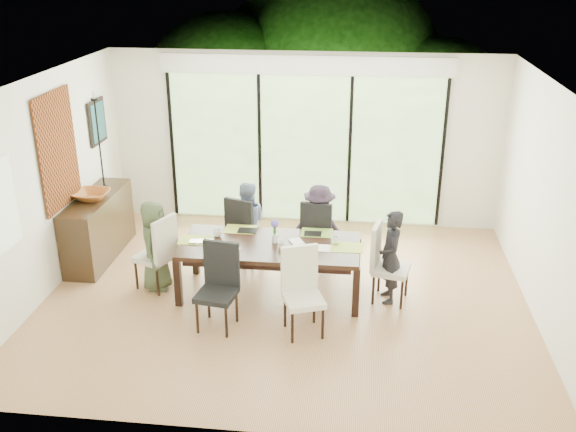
# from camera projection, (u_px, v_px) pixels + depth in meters

# --- Properties ---
(floor) EXTENTS (6.00, 5.00, 0.01)m
(floor) POSITION_uv_depth(u_px,v_px,m) (286.00, 297.00, 8.12)
(floor) COLOR #945E3B
(floor) RESTS_ON ground
(ceiling) EXTENTS (6.00, 5.00, 0.01)m
(ceiling) POSITION_uv_depth(u_px,v_px,m) (285.00, 82.00, 7.09)
(ceiling) COLOR white
(ceiling) RESTS_ON wall_back
(wall_back) EXTENTS (6.00, 0.02, 2.70)m
(wall_back) POSITION_uv_depth(u_px,v_px,m) (305.00, 140.00, 9.91)
(wall_back) COLOR white
(wall_back) RESTS_ON floor
(wall_front) EXTENTS (6.00, 0.02, 2.70)m
(wall_front) POSITION_uv_depth(u_px,v_px,m) (250.00, 303.00, 5.30)
(wall_front) COLOR beige
(wall_front) RESTS_ON floor
(wall_left) EXTENTS (0.02, 5.00, 2.70)m
(wall_left) POSITION_uv_depth(u_px,v_px,m) (44.00, 187.00, 7.93)
(wall_left) COLOR beige
(wall_left) RESTS_ON floor
(wall_right) EXTENTS (0.02, 5.00, 2.70)m
(wall_right) POSITION_uv_depth(u_px,v_px,m) (548.00, 207.00, 7.29)
(wall_right) COLOR beige
(wall_right) RESTS_ON floor
(glass_doors) EXTENTS (4.20, 0.02, 2.30)m
(glass_doors) POSITION_uv_depth(u_px,v_px,m) (304.00, 150.00, 9.93)
(glass_doors) COLOR #598C3F
(glass_doors) RESTS_ON wall_back
(blinds_header) EXTENTS (4.40, 0.06, 0.28)m
(blinds_header) POSITION_uv_depth(u_px,v_px,m) (305.00, 65.00, 9.43)
(blinds_header) COLOR white
(blinds_header) RESTS_ON wall_back
(mullion_a) EXTENTS (0.05, 0.04, 2.30)m
(mullion_a) POSITION_uv_depth(u_px,v_px,m) (172.00, 146.00, 10.15)
(mullion_a) COLOR black
(mullion_a) RESTS_ON wall_back
(mullion_b) EXTENTS (0.05, 0.04, 2.30)m
(mullion_b) POSITION_uv_depth(u_px,v_px,m) (260.00, 149.00, 10.00)
(mullion_b) COLOR black
(mullion_b) RESTS_ON wall_back
(mullion_c) EXTENTS (0.05, 0.04, 2.30)m
(mullion_c) POSITION_uv_depth(u_px,v_px,m) (350.00, 152.00, 9.85)
(mullion_c) COLOR black
(mullion_c) RESTS_ON wall_back
(mullion_d) EXTENTS (0.05, 0.04, 2.30)m
(mullion_d) POSITION_uv_depth(u_px,v_px,m) (442.00, 155.00, 9.70)
(mullion_d) COLOR black
(mullion_d) RESTS_ON wall_back
(deck) EXTENTS (6.00, 1.80, 0.10)m
(deck) POSITION_uv_depth(u_px,v_px,m) (309.00, 203.00, 11.26)
(deck) COLOR brown
(deck) RESTS_ON ground
(rail_top) EXTENTS (6.00, 0.08, 0.06)m
(rail_top) POSITION_uv_depth(u_px,v_px,m) (313.00, 157.00, 11.77)
(rail_top) COLOR #4F3322
(rail_top) RESTS_ON deck
(foliage_left) EXTENTS (3.20, 3.20, 3.20)m
(foliage_left) POSITION_uv_depth(u_px,v_px,m) (226.00, 96.00, 12.54)
(foliage_left) COLOR #14380F
(foliage_left) RESTS_ON ground
(foliage_mid) EXTENTS (4.00, 4.00, 4.00)m
(foliage_mid) POSITION_uv_depth(u_px,v_px,m) (340.00, 74.00, 12.72)
(foliage_mid) COLOR #14380F
(foliage_mid) RESTS_ON ground
(foliage_right) EXTENTS (2.80, 2.80, 2.80)m
(foliage_right) POSITION_uv_depth(u_px,v_px,m) (434.00, 112.00, 12.00)
(foliage_right) COLOR #14380F
(foliage_right) RESTS_ON ground
(foliage_far) EXTENTS (3.60, 3.60, 3.60)m
(foliage_far) POSITION_uv_depth(u_px,v_px,m) (294.00, 76.00, 13.54)
(foliage_far) COLOR #14380F
(foliage_far) RESTS_ON ground
(table_top) EXTENTS (2.21, 1.01, 0.06)m
(table_top) POSITION_uv_depth(u_px,v_px,m) (270.00, 246.00, 7.95)
(table_top) COLOR black
(table_top) RESTS_ON floor
(table_apron) EXTENTS (2.03, 0.83, 0.09)m
(table_apron) POSITION_uv_depth(u_px,v_px,m) (270.00, 252.00, 7.98)
(table_apron) COLOR black
(table_apron) RESTS_ON floor
(table_leg_fl) EXTENTS (0.08, 0.08, 0.64)m
(table_leg_fl) POSITION_uv_depth(u_px,v_px,m) (178.00, 282.00, 7.80)
(table_leg_fl) COLOR black
(table_leg_fl) RESTS_ON floor
(table_leg_fr) EXTENTS (0.08, 0.08, 0.64)m
(table_leg_fr) POSITION_uv_depth(u_px,v_px,m) (356.00, 292.00, 7.57)
(table_leg_fr) COLOR black
(table_leg_fr) RESTS_ON floor
(table_leg_bl) EXTENTS (0.08, 0.08, 0.64)m
(table_leg_bl) POSITION_uv_depth(u_px,v_px,m) (195.00, 252.00, 8.59)
(table_leg_bl) COLOR black
(table_leg_bl) RESTS_ON floor
(table_leg_br) EXTENTS (0.08, 0.08, 0.64)m
(table_leg_br) POSITION_uv_depth(u_px,v_px,m) (357.00, 260.00, 8.36)
(table_leg_br) COLOR black
(table_leg_br) RESTS_ON floor
(chair_left_end) EXTENTS (0.56, 0.56, 1.01)m
(chair_left_end) POSITION_uv_depth(u_px,v_px,m) (154.00, 251.00, 8.17)
(chair_left_end) COLOR beige
(chair_left_end) RESTS_ON floor
(chair_right_end) EXTENTS (0.51, 0.51, 1.01)m
(chair_right_end) POSITION_uv_depth(u_px,v_px,m) (392.00, 263.00, 7.85)
(chair_right_end) COLOR silver
(chair_right_end) RESTS_ON floor
(chair_far_left) EXTENTS (0.54, 0.54, 1.01)m
(chair_far_left) POSITION_uv_depth(u_px,v_px,m) (247.00, 229.00, 8.84)
(chair_far_left) COLOR black
(chair_far_left) RESTS_ON floor
(chair_far_right) EXTENTS (0.49, 0.49, 1.01)m
(chair_far_right) POSITION_uv_depth(u_px,v_px,m) (319.00, 232.00, 8.73)
(chair_far_right) COLOR black
(chair_far_right) RESTS_ON floor
(chair_near_left) EXTENTS (0.48, 0.48, 1.01)m
(chair_near_left) POSITION_uv_depth(u_px,v_px,m) (216.00, 289.00, 7.27)
(chair_near_left) COLOR black
(chair_near_left) RESTS_ON floor
(chair_near_right) EXTENTS (0.54, 0.54, 1.01)m
(chair_near_right) POSITION_uv_depth(u_px,v_px,m) (304.00, 294.00, 7.16)
(chair_near_right) COLOR white
(chair_near_right) RESTS_ON floor
(person_left_end) EXTENTS (0.35, 0.56, 1.19)m
(person_left_end) POSITION_uv_depth(u_px,v_px,m) (155.00, 245.00, 8.14)
(person_left_end) COLOR #435236
(person_left_end) RESTS_ON floor
(person_right_end) EXTENTS (0.44, 0.60, 1.19)m
(person_right_end) POSITION_uv_depth(u_px,v_px,m) (390.00, 257.00, 7.82)
(person_right_end) COLOR black
(person_right_end) RESTS_ON floor
(person_far_left) EXTENTS (0.60, 0.43, 1.19)m
(person_far_left) POSITION_uv_depth(u_px,v_px,m) (246.00, 223.00, 8.79)
(person_far_left) COLOR #7B8EB2
(person_far_left) RESTS_ON floor
(person_far_right) EXTENTS (0.61, 0.45, 1.19)m
(person_far_right) POSITION_uv_depth(u_px,v_px,m) (319.00, 227.00, 8.68)
(person_far_right) COLOR #2C2131
(person_far_right) RESTS_ON floor
(placemat_left) EXTENTS (0.41, 0.29, 0.01)m
(placemat_left) POSITION_uv_depth(u_px,v_px,m) (195.00, 240.00, 8.04)
(placemat_left) COLOR #9EB13F
(placemat_left) RESTS_ON table_top
(placemat_right) EXTENTS (0.41, 0.29, 0.01)m
(placemat_right) POSITION_uv_depth(u_px,v_px,m) (347.00, 247.00, 7.84)
(placemat_right) COLOR #A6BC43
(placemat_right) RESTS_ON table_top
(placemat_far_l) EXTENTS (0.41, 0.29, 0.01)m
(placemat_far_l) POSITION_uv_depth(u_px,v_px,m) (240.00, 229.00, 8.36)
(placemat_far_l) COLOR #A8BC43
(placemat_far_l) RESTS_ON table_top
(placemat_far_r) EXTENTS (0.41, 0.29, 0.01)m
(placemat_far_r) POSITION_uv_depth(u_px,v_px,m) (317.00, 233.00, 8.25)
(placemat_far_r) COLOR olive
(placemat_far_r) RESTS_ON table_top
(placemat_paper) EXTENTS (0.41, 0.29, 0.01)m
(placemat_paper) POSITION_uv_depth(u_px,v_px,m) (222.00, 252.00, 7.72)
(placemat_paper) COLOR white
(placemat_paper) RESTS_ON table_top
(tablet_far_l) EXTENTS (0.24, 0.17, 0.01)m
(tablet_far_l) POSITION_uv_depth(u_px,v_px,m) (247.00, 230.00, 8.30)
(tablet_far_l) COLOR black
(tablet_far_l) RESTS_ON table_top
(tablet_far_r) EXTENTS (0.22, 0.16, 0.01)m
(tablet_far_r) POSITION_uv_depth(u_px,v_px,m) (313.00, 234.00, 8.21)
(tablet_far_r) COLOR black
(tablet_far_r) RESTS_ON table_top
(papers) EXTENTS (0.28, 0.20, 0.00)m
(papers) POSITION_uv_depth(u_px,v_px,m) (326.00, 248.00, 7.82)
(papers) COLOR white
(papers) RESTS_ON table_top
(platter_base) EXTENTS (0.24, 0.24, 0.02)m
(platter_base) POSITION_uv_depth(u_px,v_px,m) (222.00, 251.00, 7.72)
(platter_base) COLOR white
(platter_base) RESTS_ON table_top
(platter_snacks) EXTENTS (0.18, 0.18, 0.01)m
(platter_snacks) POSITION_uv_depth(u_px,v_px,m) (222.00, 250.00, 7.71)
(platter_snacks) COLOR #D95519
(platter_snacks) RESTS_ON table_top
(vase) EXTENTS (0.07, 0.07, 0.11)m
(vase) POSITION_uv_depth(u_px,v_px,m) (275.00, 238.00, 7.96)
(vase) COLOR silver
(vase) RESTS_ON table_top
(hyacinth_stems) EXTENTS (0.04, 0.04, 0.15)m
(hyacinth_stems) POSITION_uv_depth(u_px,v_px,m) (275.00, 230.00, 7.92)
(hyacinth_stems) COLOR #337226
(hyacinth_stems) RESTS_ON table_top
(hyacinth_blooms) EXTENTS (0.10, 0.10, 0.10)m
(hyacinth_blooms) POSITION_uv_depth(u_px,v_px,m) (275.00, 223.00, 7.88)
(hyacinth_blooms) COLOR #6455D5
(hyacinth_blooms) RESTS_ON table_top
(laptop) EXTENTS (0.32, 0.23, 0.02)m
(laptop) POSITION_uv_depth(u_px,v_px,m) (201.00, 243.00, 7.94)
(laptop) COLOR silver
(laptop) RESTS_ON table_top
(cup_a) EXTENTS (0.16, 0.16, 0.09)m
(cup_a) POSITION_uv_depth(u_px,v_px,m) (217.00, 233.00, 8.14)
(cup_a) COLOR white
(cup_a) RESTS_ON table_top
(cup_b) EXTENTS (0.10, 0.10, 0.08)m
(cup_b) POSITION_uv_depth(u_px,v_px,m) (281.00, 245.00, 7.82)
(cup_b) COLOR white
(cup_b) RESTS_ON table_top
(cup_c) EXTENTS (0.14, 0.14, 0.09)m
(cup_c) POSITION_uv_depth(u_px,v_px,m) (335.00, 240.00, 7.93)
(cup_c) COLOR white
(cup_c) RESTS_ON table_top
(book) EXTENTS (0.23, 0.25, 0.02)m
(book) POSITION_uv_depth(u_px,v_px,m) (291.00, 243.00, 7.96)
(book) COLOR white
(book) RESTS_ON table_top
(sideboard) EXTENTS (0.45, 1.61, 0.91)m
(sideboard) POSITION_uv_depth(u_px,v_px,m) (99.00, 227.00, 9.03)
(sideboard) COLOR black
(sideboard) RESTS_ON floor
(bowl) EXTENTS (0.48, 0.48, 0.12)m
(bowl) POSITION_uv_depth(u_px,v_px,m) (92.00, 195.00, 8.74)
(bowl) COLOR #954F20
(bowl) RESTS_ON sideboard
(candlestick_base) EXTENTS (0.10, 0.10, 0.04)m
(candlestick_base) POSITION_uv_depth(u_px,v_px,m) (104.00, 187.00, 9.17)
(candlestick_base) COLOR black
(candlestick_base) RESTS_ON sideboard
(candlestick_shaft) EXTENTS (0.02, 0.02, 1.26)m
(candlestick_shaft) POSITION_uv_depth(u_px,v_px,m) (99.00, 144.00, 8.93)
(candlestick_shaft) COLOR black
(candlestick_shaft) RESTS_ON sideboard
(candlestick_pan) EXTENTS (0.10, 0.10, 0.03)m
(candlestick_pan) POSITION_uv_depth(u_px,v_px,m) (94.00, 99.00, 8.69)
(candlestick_pan) COLOR black
(candlestick_pan) RESTS_ON sideboard
(candle) EXTENTS (0.04, 0.04, 0.10)m
(candle) POSITION_uv_depth(u_px,v_px,m) (94.00, 95.00, 8.67)
(candle) COLOR silver
(candle) RESTS_ON sideboard
(tapestry) EXTENTS (0.02, 1.00, 1.50)m
(tapestry) POSITION_uv_depth(u_px,v_px,m) (58.00, 151.00, 8.16)
(tapestry) COLOR #8A3A14
(tapestry) RESTS_ON wall_left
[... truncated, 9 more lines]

